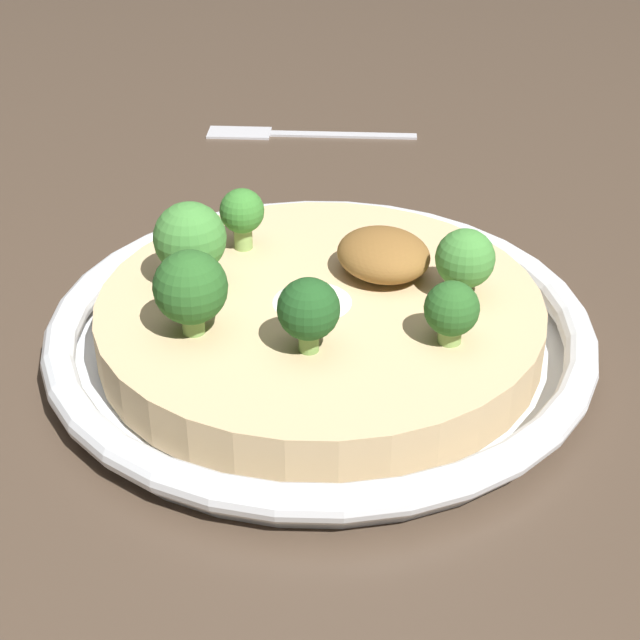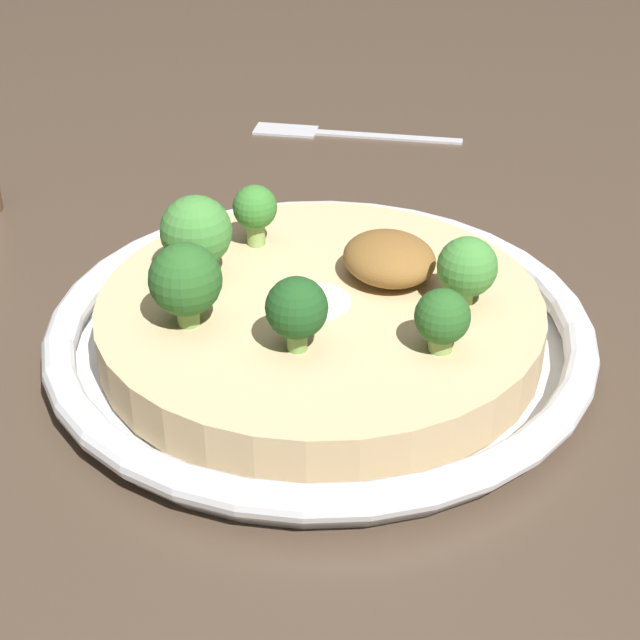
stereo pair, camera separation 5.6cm
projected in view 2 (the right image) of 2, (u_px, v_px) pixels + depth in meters
name	position (u px, v px, depth m)	size (l,w,h in m)	color
ground_plane	(320.00, 350.00, 0.57)	(6.00, 6.00, 0.00)	#47382B
risotto_bowl	(320.00, 326.00, 0.56)	(0.31, 0.31, 0.03)	silver
cheese_sprinkle	(310.00, 292.00, 0.55)	(0.04, 0.04, 0.01)	white
crispy_onion_garnish	(386.00, 256.00, 0.57)	(0.06, 0.05, 0.03)	brown
broccoli_back_left	(297.00, 309.00, 0.50)	(0.03, 0.03, 0.04)	#759E4C
broccoli_front	(467.00, 268.00, 0.54)	(0.03, 0.03, 0.04)	#84A856
broccoli_back	(185.00, 281.00, 0.52)	(0.04, 0.04, 0.05)	#759E4C
broccoli_front_left	(442.00, 318.00, 0.50)	(0.03, 0.03, 0.03)	#84A856
broccoli_right	(252.00, 211.00, 0.60)	(0.03, 0.03, 0.04)	#84A856
broccoli_back_right	(196.00, 232.00, 0.56)	(0.04, 0.04, 0.05)	#759E4C
fork_utensil	(334.00, 132.00, 0.85)	(0.13, 0.15, 0.00)	#B7B7BC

